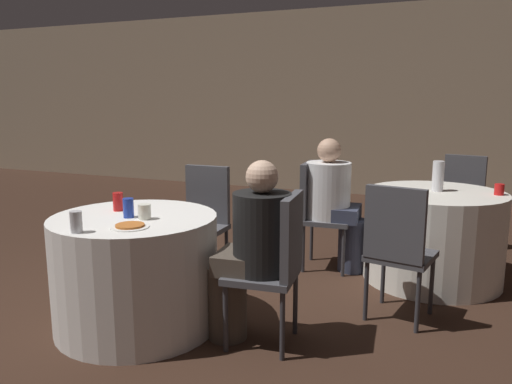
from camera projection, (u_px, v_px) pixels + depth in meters
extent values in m
plane|color=#382319|center=(158.00, 320.00, 3.35)|extent=(16.00, 16.00, 0.00)
cube|color=gray|center=(338.00, 102.00, 7.63)|extent=(16.00, 0.06, 2.80)
cylinder|color=white|center=(136.00, 271.00, 3.22)|extent=(1.05, 1.05, 0.73)
cylinder|color=white|center=(433.00, 236.00, 4.05)|extent=(1.09, 1.09, 0.73)
cube|color=#47474C|center=(262.00, 275.00, 2.97)|extent=(0.44, 0.44, 0.04)
cube|color=#47474C|center=(292.00, 235.00, 2.87)|extent=(0.09, 0.38, 0.47)
cylinder|color=#333338|center=(226.00, 318.00, 2.90)|extent=(0.03, 0.03, 0.41)
cylinder|color=#333338|center=(244.00, 296.00, 3.22)|extent=(0.03, 0.03, 0.41)
cylinder|color=#333338|center=(282.00, 326.00, 2.80)|extent=(0.03, 0.03, 0.41)
cylinder|color=#333338|center=(295.00, 303.00, 3.12)|extent=(0.03, 0.03, 0.41)
cube|color=#47474C|center=(198.00, 230.00, 3.98)|extent=(0.41, 0.41, 0.04)
cube|color=#47474C|center=(208.00, 194.00, 4.10)|extent=(0.38, 0.06, 0.47)
cylinder|color=#333338|center=(208.00, 266.00, 3.80)|extent=(0.03, 0.03, 0.41)
cylinder|color=#333338|center=(169.00, 261.00, 3.93)|extent=(0.03, 0.03, 0.41)
cylinder|color=#333338|center=(227.00, 253.00, 4.11)|extent=(0.03, 0.03, 0.41)
cylinder|color=#333338|center=(190.00, 249.00, 4.24)|extent=(0.03, 0.03, 0.41)
cube|color=#47474C|center=(401.00, 256.00, 3.32)|extent=(0.47, 0.47, 0.04)
cube|color=#47474C|center=(395.00, 224.00, 3.12)|extent=(0.38, 0.12, 0.47)
cylinder|color=#333338|center=(383.00, 276.00, 3.59)|extent=(0.03, 0.03, 0.41)
cylinder|color=#333338|center=(432.00, 285.00, 3.41)|extent=(0.03, 0.03, 0.41)
cylinder|color=#333338|center=(366.00, 291.00, 3.31)|extent=(0.03, 0.03, 0.41)
cylinder|color=#333338|center=(418.00, 302.00, 3.13)|extent=(0.03, 0.03, 0.41)
cube|color=#47474C|center=(327.00, 220.00, 4.30)|extent=(0.43, 0.43, 0.04)
cube|color=#47474C|center=(307.00, 190.00, 4.31)|extent=(0.08, 0.38, 0.47)
cylinder|color=#333338|center=(349.00, 242.00, 4.45)|extent=(0.03, 0.03, 0.41)
cylinder|color=#333338|center=(343.00, 253.00, 4.13)|extent=(0.03, 0.03, 0.41)
cylinder|color=#333338|center=(312.00, 238.00, 4.55)|extent=(0.03, 0.03, 0.41)
cylinder|color=#333338|center=(303.00, 249.00, 4.24)|extent=(0.03, 0.03, 0.41)
cube|color=#47474C|center=(458.00, 209.00, 4.74)|extent=(0.47, 0.47, 0.04)
cube|color=#47474C|center=(464.00, 179.00, 4.84)|extent=(0.38, 0.13, 0.47)
cylinder|color=#333338|center=(472.00, 238.00, 4.55)|extent=(0.03, 0.03, 0.41)
cylinder|color=#333338|center=(433.00, 233.00, 4.74)|extent=(0.03, 0.03, 0.41)
cylinder|color=#333338|center=(479.00, 230.00, 4.82)|extent=(0.03, 0.03, 0.41)
cylinder|color=#333338|center=(443.00, 225.00, 5.01)|extent=(0.03, 0.03, 0.41)
cylinder|color=#4C4238|center=(227.00, 303.00, 3.07)|extent=(0.24, 0.24, 0.45)
cube|color=#4C4238|center=(244.00, 262.00, 2.98)|extent=(0.35, 0.36, 0.12)
cylinder|color=black|center=(262.00, 233.00, 2.92)|extent=(0.34, 0.34, 0.48)
sphere|color=#DBB293|center=(262.00, 177.00, 2.86)|extent=(0.19, 0.19, 0.19)
cylinder|color=#33384C|center=(352.00, 245.00, 4.27)|extent=(0.24, 0.24, 0.45)
cube|color=#33384C|center=(340.00, 213.00, 4.25)|extent=(0.35, 0.38, 0.12)
cylinder|color=white|center=(328.00, 190.00, 4.25)|extent=(0.38, 0.38, 0.48)
sphere|color=tan|center=(329.00, 150.00, 4.19)|extent=(0.20, 0.20, 0.20)
cylinder|color=white|center=(130.00, 227.00, 2.88)|extent=(0.22, 0.22, 0.01)
cylinder|color=#BC6628|center=(130.00, 225.00, 2.88)|extent=(0.17, 0.17, 0.01)
cylinder|color=#1E38A5|center=(128.00, 208.00, 3.11)|extent=(0.07, 0.07, 0.12)
cylinder|color=silver|center=(76.00, 222.00, 2.75)|extent=(0.07, 0.07, 0.12)
cylinder|color=red|center=(118.00, 202.00, 3.29)|extent=(0.07, 0.07, 0.12)
cylinder|color=silver|center=(144.00, 212.00, 3.06)|extent=(0.08, 0.08, 0.09)
cylinder|color=white|center=(438.00, 176.00, 3.98)|extent=(0.09, 0.09, 0.24)
cylinder|color=red|center=(499.00, 189.00, 3.83)|extent=(0.07, 0.07, 0.09)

